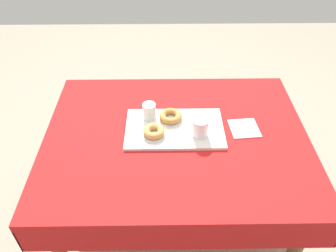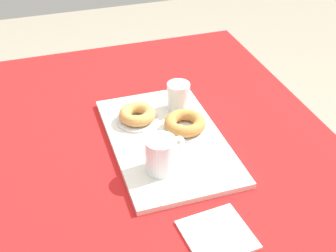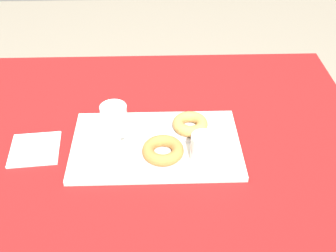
{
  "view_description": "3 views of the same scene",
  "coord_description": "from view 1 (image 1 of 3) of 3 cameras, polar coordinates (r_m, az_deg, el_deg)",
  "views": [
    {
      "loc": [
        0.06,
        1.19,
        1.85
      ],
      "look_at": [
        0.04,
        -0.02,
        0.81
      ],
      "focal_mm": 35.74,
      "sensor_mm": 36.0,
      "label": 1
    },
    {
      "loc": [
        -0.94,
        0.26,
        1.53
      ],
      "look_at": [
        0.01,
        -0.04,
        0.81
      ],
      "focal_mm": 49.61,
      "sensor_mm": 36.0,
      "label": 2
    },
    {
      "loc": [
        0.01,
        -0.93,
        1.55
      ],
      "look_at": [
        0.04,
        -0.02,
        0.83
      ],
      "focal_mm": 44.54,
      "sensor_mm": 36.0,
      "label": 3
    }
  ],
  "objects": [
    {
      "name": "paper_napkin",
      "position": [
        1.68,
        12.87,
        -0.4
      ],
      "size": [
        0.15,
        0.15,
        0.01
      ],
      "primitive_type": "cube",
      "rotation": [
        0.0,
        0.0,
        0.09
      ],
      "color": "white",
      "rests_on": "dining_table"
    },
    {
      "name": "sugar_donut_left",
      "position": [
        1.65,
        0.44,
        1.69
      ],
      "size": [
        0.11,
        0.11,
        0.03
      ],
      "primitive_type": "torus",
      "color": "#BC7F3D",
      "rests_on": "donut_plate_left"
    },
    {
      "name": "donut_plate_right",
      "position": [
        1.58,
        -2.42,
        -1.44
      ],
      "size": [
        0.12,
        0.12,
        0.01
      ],
      "primitive_type": "cylinder",
      "color": "silver",
      "rests_on": "serving_tray"
    },
    {
      "name": "ground_plane",
      "position": [
        2.2,
        1.08,
        -16.46
      ],
      "size": [
        6.0,
        6.0,
        0.0
      ],
      "primitive_type": "plane",
      "color": "gray"
    },
    {
      "name": "donut_plate_left",
      "position": [
        1.67,
        0.44,
        1.17
      ],
      "size": [
        0.12,
        0.12,
        0.01
      ],
      "primitive_type": "cylinder",
      "color": "silver",
      "rests_on": "serving_tray"
    },
    {
      "name": "water_glass_near",
      "position": [
        1.66,
        -3.21,
        2.43
      ],
      "size": [
        0.07,
        0.07,
        0.08
      ],
      "color": "white",
      "rests_on": "serving_tray"
    },
    {
      "name": "serving_tray",
      "position": [
        1.63,
        1.14,
        -0.43
      ],
      "size": [
        0.47,
        0.29,
        0.02
      ],
      "primitive_type": "cube",
      "color": "silver",
      "rests_on": "dining_table"
    },
    {
      "name": "sugar_donut_right",
      "position": [
        1.57,
        -2.44,
        -0.91
      ],
      "size": [
        0.1,
        0.1,
        0.03
      ],
      "primitive_type": "torus",
      "color": "tan",
      "rests_on": "donut_plate_right"
    },
    {
      "name": "dining_table",
      "position": [
        1.67,
        1.36,
        -3.97
      ],
      "size": [
        1.27,
        0.99,
        0.77
      ],
      "color": "red",
      "rests_on": "ground"
    },
    {
      "name": "tea_mug_left",
      "position": [
        1.57,
        5.5,
        -0.27
      ],
      "size": [
        0.08,
        0.11,
        0.09
      ],
      "color": "white",
      "rests_on": "serving_tray"
    }
  ]
}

